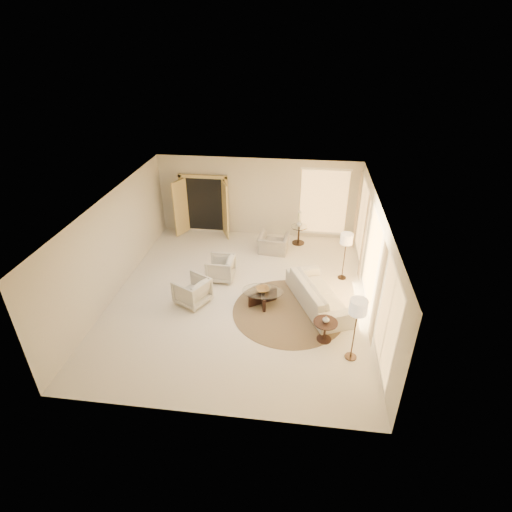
# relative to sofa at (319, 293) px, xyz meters

# --- Properties ---
(room) EXTENTS (7.04, 8.04, 2.83)m
(room) POSITION_rel_sofa_xyz_m (-2.17, 0.12, 1.04)
(room) COLOR #EEE3CD
(room) RESTS_ON ground
(windows_right) EXTENTS (0.10, 6.40, 2.40)m
(windows_right) POSITION_rel_sofa_xyz_m (1.28, 0.22, 0.99)
(windows_right) COLOR #FFC066
(windows_right) RESTS_ON room
(window_back_corner) EXTENTS (1.70, 0.10, 2.40)m
(window_back_corner) POSITION_rel_sofa_xyz_m (0.13, 4.07, 0.99)
(window_back_corner) COLOR #FFC066
(window_back_corner) RESTS_ON room
(curtains_right) EXTENTS (0.06, 5.20, 2.60)m
(curtains_right) POSITION_rel_sofa_xyz_m (1.23, 1.12, 0.94)
(curtains_right) COLOR beige
(curtains_right) RESTS_ON room
(french_doors) EXTENTS (1.95, 0.66, 2.16)m
(french_doors) POSITION_rel_sofa_xyz_m (-4.07, 3.94, 0.71)
(french_doors) COLOR tan
(french_doors) RESTS_ON room
(area_rug) EXTENTS (3.90, 3.90, 0.01)m
(area_rug) POSITION_rel_sofa_xyz_m (-0.77, -0.42, -0.36)
(area_rug) COLOR #41301E
(area_rug) RESTS_ON room
(sofa) EXTENTS (1.90, 2.66, 0.72)m
(sofa) POSITION_rel_sofa_xyz_m (0.00, 0.00, 0.00)
(sofa) COLOR beige
(sofa) RESTS_ON room
(armchair_left) EXTENTS (0.74, 0.79, 0.79)m
(armchair_left) POSITION_rel_sofa_xyz_m (-2.89, 0.94, 0.03)
(armchair_left) COLOR beige
(armchair_left) RESTS_ON room
(armchair_right) EXTENTS (1.04, 1.06, 0.82)m
(armchair_right) POSITION_rel_sofa_xyz_m (-3.41, -0.33, 0.05)
(armchair_right) COLOR beige
(armchair_right) RESTS_ON room
(accent_chair) EXTENTS (1.02, 0.72, 0.84)m
(accent_chair) POSITION_rel_sofa_xyz_m (-1.47, 2.77, 0.06)
(accent_chair) COLOR #9C978D
(accent_chair) RESTS_ON room
(coffee_table) EXTENTS (1.46, 1.46, 0.41)m
(coffee_table) POSITION_rel_sofa_xyz_m (-1.51, -0.14, -0.10)
(coffee_table) COLOR black
(coffee_table) RESTS_ON room
(end_table) EXTENTS (0.58, 0.58, 0.54)m
(end_table) POSITION_rel_sofa_xyz_m (0.13, -1.42, 0.01)
(end_table) COLOR black
(end_table) RESTS_ON room
(side_table) EXTENTS (0.56, 0.56, 0.65)m
(side_table) POSITION_rel_sofa_xyz_m (-0.66, 3.52, 0.03)
(side_table) COLOR black
(side_table) RESTS_ON room
(floor_lamp_near) EXTENTS (0.36, 0.36, 1.49)m
(floor_lamp_near) POSITION_rel_sofa_xyz_m (0.73, 1.43, 0.90)
(floor_lamp_near) COLOR black
(floor_lamp_near) RESTS_ON room
(floor_lamp_far) EXTENTS (0.39, 0.39, 1.60)m
(floor_lamp_far) POSITION_rel_sofa_xyz_m (0.73, -1.95, 1.00)
(floor_lamp_far) COLOR black
(floor_lamp_far) RESTS_ON room
(bowl) EXTENTS (0.45, 0.45, 0.09)m
(bowl) POSITION_rel_sofa_xyz_m (-1.51, -0.14, 0.09)
(bowl) COLOR brown
(bowl) RESTS_ON coffee_table
(end_vase) EXTENTS (0.19, 0.19, 0.17)m
(end_vase) POSITION_rel_sofa_xyz_m (0.13, -1.42, 0.26)
(end_vase) COLOR silver
(end_vase) RESTS_ON end_table
(side_vase) EXTENTS (0.21, 0.21, 0.22)m
(side_vase) POSITION_rel_sofa_xyz_m (-0.66, 3.52, 0.40)
(side_vase) COLOR silver
(side_vase) RESTS_ON side_table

